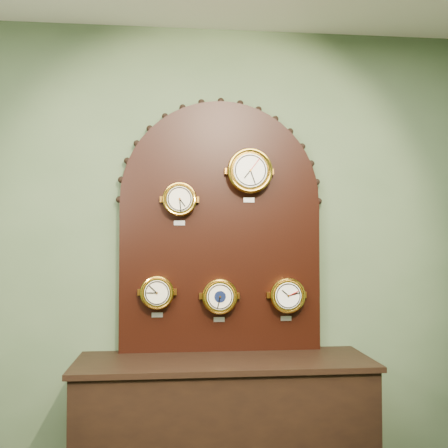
{
  "coord_description": "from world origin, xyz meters",
  "views": [
    {
      "loc": [
        -0.27,
        -0.58,
        1.48
      ],
      "look_at": [
        0.0,
        2.25,
        1.58
      ],
      "focal_mm": 40.56,
      "sensor_mm": 36.0,
      "label": 1
    }
  ],
  "objects": [
    {
      "name": "wall_back",
      "position": [
        0.0,
        2.5,
        1.4
      ],
      "size": [
        4.0,
        0.0,
        4.0
      ],
      "primitive_type": "plane",
      "rotation": [
        1.57,
        0.0,
        0.0
      ],
      "color": "#4F6646",
      "rests_on": "ground"
    },
    {
      "name": "shop_counter",
      "position": [
        0.0,
        2.23,
        0.4
      ],
      "size": [
        1.6,
        0.5,
        0.8
      ],
      "primitive_type": "cube",
      "color": "black",
      "rests_on": "ground_plane"
    },
    {
      "name": "display_board",
      "position": [
        0.0,
        2.45,
        1.63
      ],
      "size": [
        1.26,
        0.06,
        1.53
      ],
      "color": "black",
      "rests_on": "shop_counter"
    },
    {
      "name": "roman_clock",
      "position": [
        -0.25,
        2.38,
        1.73
      ],
      "size": [
        0.2,
        0.08,
        0.25
      ],
      "color": "gold",
      "rests_on": "display_board"
    },
    {
      "name": "arabic_clock",
      "position": [
        0.17,
        2.38,
        1.9
      ],
      "size": [
        0.27,
        0.08,
        0.32
      ],
      "color": "gold",
      "rests_on": "display_board"
    },
    {
      "name": "hygrometer",
      "position": [
        -0.38,
        2.38,
        1.19
      ],
      "size": [
        0.19,
        0.08,
        0.25
      ],
      "color": "gold",
      "rests_on": "display_board"
    },
    {
      "name": "barometer",
      "position": [
        -0.01,
        2.38,
        1.16
      ],
      "size": [
        0.21,
        0.08,
        0.26
      ],
      "color": "gold",
      "rests_on": "display_board"
    },
    {
      "name": "tide_clock",
      "position": [
        0.39,
        2.38,
        1.16
      ],
      "size": [
        0.21,
        0.08,
        0.26
      ],
      "color": "gold",
      "rests_on": "display_board"
    }
  ]
}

